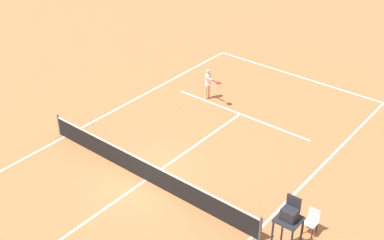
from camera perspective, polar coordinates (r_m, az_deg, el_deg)
ground_plane at (r=20.74m, az=-5.24°, el=-6.77°), size 60.00×60.00×0.00m
court_lines at (r=20.74m, az=-5.24°, el=-6.77°), size 10.39×24.92×0.01m
tennis_net at (r=20.44m, az=-5.31°, el=-5.68°), size 10.99×0.10×1.07m
player_serving at (r=25.97m, az=1.87°, el=4.35°), size 1.24×0.73×1.69m
tennis_ball at (r=25.53m, az=-1.42°, el=1.39°), size 0.07×0.07×0.07m
umpire_chair at (r=16.81m, az=10.93°, el=-10.89°), size 0.80×0.80×2.41m
courtside_chair_mid at (r=18.52m, az=13.42°, el=-10.99°), size 0.44×0.46×0.95m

